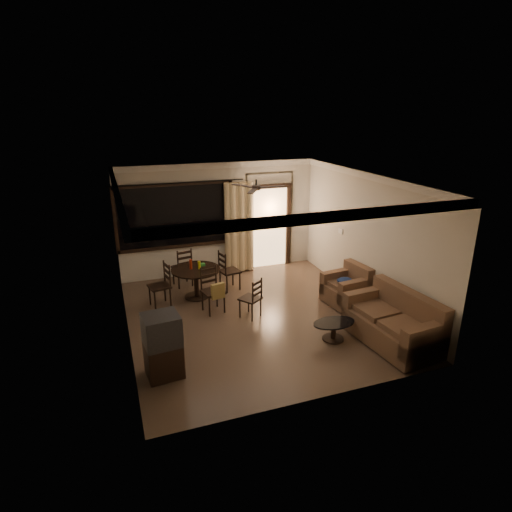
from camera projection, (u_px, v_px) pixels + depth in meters
name	position (u px, v px, depth m)	size (l,w,h in m)	color
ground	(256.00, 317.00, 8.74)	(5.50, 5.50, 0.00)	#7F6651
room_shell	(255.00, 209.00, 9.90)	(5.50, 6.70, 5.50)	beige
dining_table	(196.00, 275.00, 9.47)	(1.09, 1.09, 0.90)	black
dining_chair_west	(161.00, 293.00, 9.14)	(0.50, 0.50, 0.95)	black
dining_chair_east	(229.00, 278.00, 9.97)	(0.50, 0.50, 0.95)	black
dining_chair_south	(213.00, 298.00, 8.86)	(0.50, 0.54, 0.95)	black
dining_chair_north	(183.00, 274.00, 10.19)	(0.50, 0.50, 0.95)	black
tv_cabinet	(163.00, 346.00, 6.67)	(0.60, 0.55, 1.05)	black
sofa	(395.00, 324.00, 7.68)	(1.08, 1.83, 0.94)	#43271F
armchair	(348.00, 288.00, 9.26)	(0.92, 0.92, 0.83)	#43271F
coffee_table	(334.00, 328.00, 7.81)	(0.80, 0.48, 0.35)	black
side_chair	(251.00, 305.00, 8.66)	(0.52, 0.52, 0.85)	black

